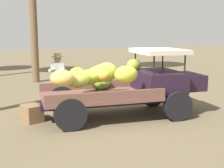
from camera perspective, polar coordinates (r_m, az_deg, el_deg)
The scene contains 4 objects.
ground_plane at distance 8.47m, azimuth 1.58°, elevation -5.86°, with size 60.00×60.00×0.00m, color brown.
truck at distance 8.12m, azimuth 3.11°, elevation 0.09°, with size 4.59×2.20×1.83m.
farmer at distance 9.24m, azimuth -10.22°, elevation 1.34°, with size 0.54×0.50×1.67m.
wooden_crate at distance 8.08m, azimuth -14.95°, elevation -5.38°, with size 0.54×0.42×0.44m, color brown.
Camera 1 is at (-3.54, -7.34, 2.33)m, focal length 48.14 mm.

